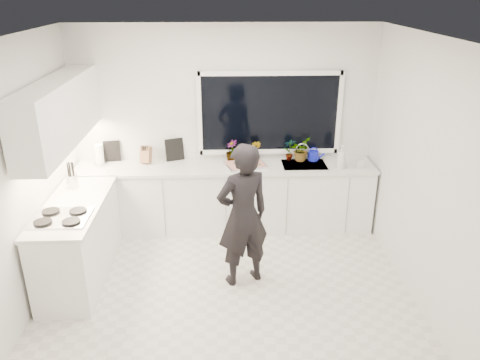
{
  "coord_description": "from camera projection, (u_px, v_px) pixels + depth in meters",
  "views": [
    {
      "loc": [
        -0.02,
        -4.32,
        3.13
      ],
      "look_at": [
        0.16,
        0.4,
        1.15
      ],
      "focal_mm": 35.0,
      "sensor_mm": 36.0,
      "label": 1
    }
  ],
  "objects": [
    {
      "name": "paper_towel_roll",
      "position": [
        99.0,
        155.0,
        6.15
      ],
      "size": [
        0.13,
        0.13,
        0.26
      ],
      "primitive_type": "cylinder",
      "rotation": [
        0.0,
        0.0,
        -0.25
      ],
      "color": "white",
      "rests_on": "countertop_back"
    },
    {
      "name": "wall_right",
      "position": [
        424.0,
        174.0,
        4.74
      ],
      "size": [
        0.02,
        3.5,
        2.7
      ],
      "primitive_type": "cube",
      "color": "white",
      "rests_on": "ground"
    },
    {
      "name": "watering_can",
      "position": [
        313.0,
        156.0,
        6.33
      ],
      "size": [
        0.17,
        0.17,
        0.13
      ],
      "primitive_type": "cylinder",
      "rotation": [
        0.0,
        0.0,
        0.28
      ],
      "color": "#141BC1",
      "rests_on": "countertop_back"
    },
    {
      "name": "soap_bottles",
      "position": [
        345.0,
        158.0,
        6.03
      ],
      "size": [
        0.36,
        0.14,
        0.31
      ],
      "color": "#D8BF66",
      "rests_on": "countertop_back"
    },
    {
      "name": "faucet",
      "position": [
        302.0,
        152.0,
        6.35
      ],
      "size": [
        0.03,
        0.03,
        0.22
      ],
      "primitive_type": "cylinder",
      "color": "silver",
      "rests_on": "countertop_back"
    },
    {
      "name": "upper_cabinets",
      "position": [
        59.0,
        112.0,
        5.06
      ],
      "size": [
        0.34,
        2.1,
        0.7
      ],
      "primitive_type": "cube",
      "color": "white",
      "rests_on": "wall_left"
    },
    {
      "name": "wall_left",
      "position": [
        22.0,
        180.0,
        4.6
      ],
      "size": [
        0.02,
        3.5,
        2.7
      ],
      "primitive_type": "cube",
      "color": "white",
      "rests_on": "ground"
    },
    {
      "name": "countertop_back",
      "position": [
        225.0,
        167.0,
        6.17
      ],
      "size": [
        3.94,
        0.62,
        0.04
      ],
      "primitive_type": "cube",
      "color": "silver",
      "rests_on": "base_cabinets_back"
    },
    {
      "name": "window",
      "position": [
        270.0,
        113.0,
        6.2
      ],
      "size": [
        1.8,
        0.02,
        1.0
      ],
      "primitive_type": "cube",
      "color": "black",
      "rests_on": "wall_back"
    },
    {
      "name": "countertop_left",
      "position": [
        73.0,
        205.0,
        5.11
      ],
      "size": [
        0.62,
        1.6,
        0.04
      ],
      "primitive_type": "cube",
      "color": "silver",
      "rests_on": "base_cabinets_left"
    },
    {
      "name": "ceiling",
      "position": [
        224.0,
        36.0,
        4.14
      ],
      "size": [
        4.0,
        3.5,
        0.02
      ],
      "primitive_type": "cube",
      "color": "white",
      "rests_on": "wall_back"
    },
    {
      "name": "pizza_tray",
      "position": [
        245.0,
        165.0,
        6.15
      ],
      "size": [
        0.59,
        0.51,
        0.03
      ],
      "primitive_type": "cube",
      "rotation": [
        0.0,
        0.0,
        0.3
      ],
      "color": "silver",
      "rests_on": "countertop_back"
    },
    {
      "name": "herb_plants",
      "position": [
        278.0,
        150.0,
        6.28
      ],
      "size": [
        1.2,
        0.34,
        0.31
      ],
      "color": "#26662D",
      "rests_on": "countertop_back"
    },
    {
      "name": "person",
      "position": [
        243.0,
        216.0,
        5.04
      ],
      "size": [
        0.7,
        0.59,
        1.64
      ],
      "primitive_type": "imported",
      "rotation": [
        0.0,
        0.0,
        3.53
      ],
      "color": "black",
      "rests_on": "floor"
    },
    {
      "name": "picture_frame_small",
      "position": [
        175.0,
        150.0,
        6.31
      ],
      "size": [
        0.24,
        0.11,
        0.3
      ],
      "primitive_type": "cube",
      "rotation": [
        0.0,
        0.0,
        0.37
      ],
      "color": "black",
      "rests_on": "countertop_back"
    },
    {
      "name": "pizza",
      "position": [
        245.0,
        164.0,
        6.14
      ],
      "size": [
        0.54,
        0.45,
        0.01
      ],
      "primitive_type": "cube",
      "rotation": [
        0.0,
        0.0,
        0.3
      ],
      "color": "#AD1726",
      "rests_on": "pizza_tray"
    },
    {
      "name": "base_cabinets_left",
      "position": [
        79.0,
        242.0,
        5.28
      ],
      "size": [
        0.58,
        1.6,
        0.88
      ],
      "primitive_type": "cube",
      "color": "white",
      "rests_on": "floor"
    },
    {
      "name": "wall_back",
      "position": [
        225.0,
        128.0,
        6.29
      ],
      "size": [
        4.0,
        0.02,
        2.7
      ],
      "primitive_type": "cube",
      "color": "white",
      "rests_on": "ground"
    },
    {
      "name": "base_cabinets_back",
      "position": [
        226.0,
        198.0,
        6.36
      ],
      "size": [
        3.92,
        0.58,
        0.88
      ],
      "primitive_type": "cube",
      "color": "white",
      "rests_on": "floor"
    },
    {
      "name": "utensil_crock",
      "position": [
        72.0,
        181.0,
        5.48
      ],
      "size": [
        0.14,
        0.14,
        0.16
      ],
      "primitive_type": "cylinder",
      "rotation": [
        0.0,
        0.0,
        0.11
      ],
      "color": "silver",
      "rests_on": "countertop_left"
    },
    {
      "name": "floor",
      "position": [
        227.0,
        290.0,
        5.19
      ],
      "size": [
        4.0,
        3.5,
        0.02
      ],
      "primitive_type": "cube",
      "color": "beige",
      "rests_on": "ground"
    },
    {
      "name": "picture_frame_large",
      "position": [
        112.0,
        151.0,
        6.28
      ],
      "size": [
        0.22,
        0.05,
        0.28
      ],
      "primitive_type": "cube",
      "rotation": [
        0.0,
        0.0,
        0.14
      ],
      "color": "black",
      "rests_on": "countertop_back"
    },
    {
      "name": "stovetop",
      "position": [
        61.0,
        217.0,
        4.77
      ],
      "size": [
        0.56,
        0.48,
        0.03
      ],
      "primitive_type": "cube",
      "color": "black",
      "rests_on": "countertop_left"
    },
    {
      "name": "knife_block",
      "position": [
        146.0,
        155.0,
        6.22
      ],
      "size": [
        0.15,
        0.13,
        0.22
      ],
      "primitive_type": "cube",
      "rotation": [
        0.0,
        0.0,
        -0.3
      ],
      "color": "#A27B4B",
      "rests_on": "countertop_back"
    },
    {
      "name": "sink",
      "position": [
        304.0,
        168.0,
        6.23
      ],
      "size": [
        0.58,
        0.42,
        0.14
      ],
      "primitive_type": "cube",
      "color": "silver",
      "rests_on": "countertop_back"
    }
  ]
}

